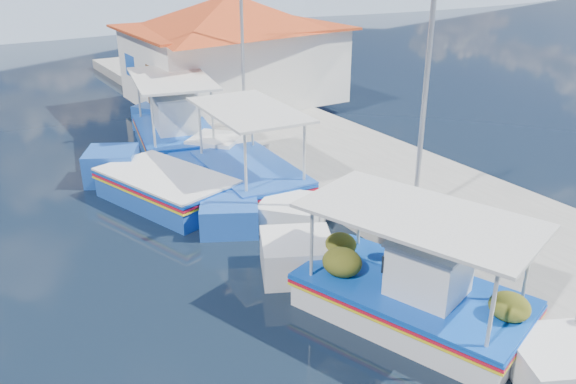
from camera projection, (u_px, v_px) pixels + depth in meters
ground at (302, 334)px, 10.82m from camera, size 160.00×160.00×0.00m
quay at (356, 167)px, 18.27m from camera, size 5.00×44.00×0.50m
bollards at (314, 175)px, 16.51m from camera, size 0.20×17.20×0.30m
main_caique at (410, 296)px, 11.13m from camera, size 3.83×7.15×2.50m
caique_green_canopy at (249, 177)px, 17.01m from camera, size 2.53×7.41×2.78m
caique_blue_hull at (166, 190)px, 16.30m from camera, size 3.52×6.82×1.27m
caique_far at (175, 136)px, 20.32m from camera, size 3.51×8.08×2.89m
harbor_building at (233, 46)px, 24.48m from camera, size 10.49×10.49×4.40m
lamp_post_near at (423, 82)px, 13.06m from camera, size 1.21×0.14×6.00m
lamp_post_far at (240, 34)px, 20.11m from camera, size 1.21×0.14×6.00m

